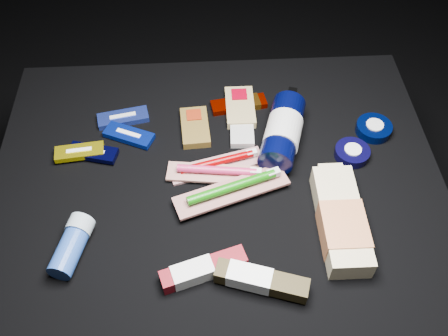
{
  "coord_description": "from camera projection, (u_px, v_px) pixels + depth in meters",
  "views": [
    {
      "loc": [
        -0.02,
        -0.66,
        1.26
      ],
      "look_at": [
        0.01,
        0.01,
        0.42
      ],
      "focal_mm": 40.0,
      "sensor_mm": 36.0,
      "label": 1
    }
  ],
  "objects": [
    {
      "name": "deodorant_stick",
      "position": [
        72.0,
        245.0,
        0.95
      ],
      "size": [
        0.08,
        0.13,
        0.05
      ],
      "rotation": [
        0.0,
        0.0,
        -0.27
      ],
      "color": "#224595",
      "rests_on": "cloth_table"
    },
    {
      "name": "ground",
      "position": [
        219.0,
        264.0,
        1.4
      ],
      "size": [
        3.0,
        3.0,
        0.0
      ],
      "primitive_type": "plane",
      "color": "black",
      "rests_on": "ground"
    },
    {
      "name": "toothbrush_pack_1",
      "position": [
        218.0,
        172.0,
        1.07
      ],
      "size": [
        0.22,
        0.08,
        0.02
      ],
      "rotation": [
        0.0,
        0.0,
        -0.13
      ],
      "color": "beige",
      "rests_on": "cloth_table"
    },
    {
      "name": "cream_tin_upper",
      "position": [
        374.0,
        128.0,
        1.16
      ],
      "size": [
        0.08,
        0.08,
        0.03
      ],
      "rotation": [
        0.0,
        0.0,
        0.13
      ],
      "color": "black",
      "rests_on": "cloth_table"
    },
    {
      "name": "luna_bar_3",
      "position": [
        80.0,
        152.0,
        1.11
      ],
      "size": [
        0.11,
        0.05,
        0.01
      ],
      "rotation": [
        0.0,
        0.0,
        0.11
      ],
      "color": "#D3C00D",
      "rests_on": "cloth_table"
    },
    {
      "name": "bodywash_bottle",
      "position": [
        341.0,
        221.0,
        0.99
      ],
      "size": [
        0.09,
        0.25,
        0.05
      ],
      "rotation": [
        0.0,
        0.0,
        -0.01
      ],
      "color": "beige",
      "rests_on": "cloth_table"
    },
    {
      "name": "cream_tin_lower",
      "position": [
        352.0,
        153.0,
        1.11
      ],
      "size": [
        0.08,
        0.08,
        0.02
      ],
      "rotation": [
        0.0,
        0.0,
        -0.05
      ],
      "color": "black",
      "rests_on": "cloth_table"
    },
    {
      "name": "luna_bar_0",
      "position": [
        123.0,
        118.0,
        1.19
      ],
      "size": [
        0.13,
        0.07,
        0.02
      ],
      "rotation": [
        0.0,
        0.0,
        0.19
      ],
      "color": "#283FB5",
      "rests_on": "cloth_table"
    },
    {
      "name": "lotion_bottle",
      "position": [
        283.0,
        132.0,
        1.12
      ],
      "size": [
        0.13,
        0.25,
        0.08
      ],
      "rotation": [
        0.0,
        0.0,
        -0.3
      ],
      "color": "black",
      "rests_on": "cloth_table"
    },
    {
      "name": "clif_bar_2",
      "position": [
        240.0,
        106.0,
        1.21
      ],
      "size": [
        0.07,
        0.13,
        0.02
      ],
      "rotation": [
        0.0,
        0.0,
        -0.01
      ],
      "color": "tan",
      "rests_on": "cloth_table"
    },
    {
      "name": "clif_bar_1",
      "position": [
        242.0,
        129.0,
        1.16
      ],
      "size": [
        0.06,
        0.1,
        0.02
      ],
      "rotation": [
        0.0,
        0.0,
        -0.05
      ],
      "color": "#B3B2AC",
      "rests_on": "cloth_table"
    },
    {
      "name": "cloth_table",
      "position": [
        218.0,
        226.0,
        1.24
      ],
      "size": [
        0.98,
        0.78,
        0.4
      ],
      "primitive_type": "cube",
      "color": "black",
      "rests_on": "ground"
    },
    {
      "name": "toothbrush_pack_2",
      "position": [
        233.0,
        189.0,
        1.04
      ],
      "size": [
        0.25,
        0.13,
        0.03
      ],
      "rotation": [
        0.0,
        0.0,
        0.33
      ],
      "color": "#B0A7A3",
      "rests_on": "cloth_table"
    },
    {
      "name": "luna_bar_1",
      "position": [
        129.0,
        135.0,
        1.15
      ],
      "size": [
        0.12,
        0.09,
        0.02
      ],
      "rotation": [
        0.0,
        0.0,
        -0.43
      ],
      "color": "#0B29BE",
      "rests_on": "cloth_table"
    },
    {
      "name": "toothbrush_pack_0",
      "position": [
        218.0,
        164.0,
        1.1
      ],
      "size": [
        0.21,
        0.1,
        0.02
      ],
      "rotation": [
        0.0,
        0.0,
        0.25
      ],
      "color": "#B6AEA9",
      "rests_on": "cloth_table"
    },
    {
      "name": "luna_bar_2",
      "position": [
        93.0,
        153.0,
        1.11
      ],
      "size": [
        0.12,
        0.07,
        0.01
      ],
      "rotation": [
        0.0,
        0.0,
        -0.26
      ],
      "color": "#040531",
      "rests_on": "cloth_table"
    },
    {
      "name": "toothpaste_carton_green",
      "position": [
        257.0,
        279.0,
        0.91
      ],
      "size": [
        0.18,
        0.09,
        0.03
      ],
      "rotation": [
        0.0,
        0.0,
        -0.31
      ],
      "color": "#30270F",
      "rests_on": "cloth_table"
    },
    {
      "name": "clif_bar_0",
      "position": [
        195.0,
        126.0,
        1.17
      ],
      "size": [
        0.07,
        0.12,
        0.02
      ],
      "rotation": [
        0.0,
        0.0,
        0.06
      ],
      "color": "brown",
      "rests_on": "cloth_table"
    },
    {
      "name": "toothpaste_carton_red",
      "position": [
        200.0,
        270.0,
        0.93
      ],
      "size": [
        0.17,
        0.08,
        0.03
      ],
      "rotation": [
        0.0,
        0.0,
        0.3
      ],
      "color": "maroon",
      "rests_on": "cloth_table"
    },
    {
      "name": "power_bar",
      "position": [
        242.0,
        104.0,
        1.22
      ],
      "size": [
        0.14,
        0.06,
        0.02
      ],
      "rotation": [
        0.0,
        0.0,
        0.16
      ],
      "color": "#730A00",
      "rests_on": "cloth_table"
    }
  ]
}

